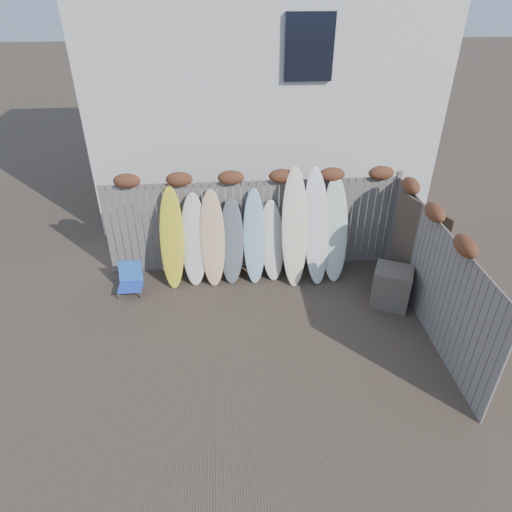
{
  "coord_description": "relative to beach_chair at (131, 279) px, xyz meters",
  "views": [
    {
      "loc": [
        -0.57,
        -5.98,
        5.56
      ],
      "look_at": [
        0.0,
        1.2,
        1.0
      ],
      "focal_mm": 32.0,
      "sensor_mm": 36.0,
      "label": 1
    }
  ],
  "objects": [
    {
      "name": "house",
      "position": [
        2.98,
        4.83,
        2.91
      ],
      "size": [
        8.5,
        5.5,
        6.33
      ],
      "color": "silver",
      "rests_on": "ground"
    },
    {
      "name": "surfboard_8",
      "position": [
        4.15,
        0.31,
        0.77
      ],
      "size": [
        0.54,
        0.75,
        2.11
      ],
      "primitive_type": "ellipsoid",
      "rotation": [
        -0.31,
        0.0,
        -0.01
      ],
      "color": "silver",
      "rests_on": "ground"
    },
    {
      "name": "surfboard_0",
      "position": [
        0.86,
        0.31,
        0.71
      ],
      "size": [
        0.52,
        0.74,
        2.01
      ],
      "primitive_type": "ellipsoid",
      "rotation": [
        -0.31,
        0.0,
        -0.06
      ],
      "color": "yellow",
      "rests_on": "ground"
    },
    {
      "name": "ground",
      "position": [
        2.48,
        -1.66,
        -0.29
      ],
      "size": [
        80.0,
        80.0,
        0.0
      ],
      "primitive_type": "plane",
      "color": "#493A2D"
    },
    {
      "name": "surfboard_7",
      "position": [
        3.76,
        0.27,
        0.86
      ],
      "size": [
        0.6,
        0.86,
        2.31
      ],
      "primitive_type": "ellipsoid",
      "rotation": [
        -0.31,
        0.0,
        0.1
      ],
      "color": "silver",
      "rests_on": "ground"
    },
    {
      "name": "surfboard_4",
      "position": [
        2.52,
        0.34,
        0.66
      ],
      "size": [
        0.48,
        0.69,
        1.9
      ],
      "primitive_type": "ellipsoid",
      "rotation": [
        -0.31,
        0.0,
        -0.03
      ],
      "color": "#8EBACE",
      "rests_on": "ground"
    },
    {
      "name": "surfboard_2",
      "position": [
        1.67,
        0.32,
        0.67
      ],
      "size": [
        0.51,
        0.69,
        1.92
      ],
      "primitive_type": "ellipsoid",
      "rotation": [
        -0.31,
        0.0,
        -0.01
      ],
      "color": "#EDCE7C",
      "rests_on": "ground"
    },
    {
      "name": "surfboard_6",
      "position": [
        3.31,
        0.25,
        0.88
      ],
      "size": [
        0.55,
        0.84,
        2.33
      ],
      "primitive_type": "ellipsoid",
      "rotation": [
        -0.31,
        0.0,
        -0.04
      ],
      "color": "#FEEEC6",
      "rests_on": "ground"
    },
    {
      "name": "surfboard_5",
      "position": [
        2.89,
        0.37,
        0.53
      ],
      "size": [
        0.53,
        0.63,
        1.64
      ],
      "primitive_type": "ellipsoid",
      "rotation": [
        -0.31,
        0.0,
        0.1
      ],
      "color": "silver",
      "rests_on": "ground"
    },
    {
      "name": "surfboard_1",
      "position": [
        1.29,
        0.36,
        0.63
      ],
      "size": [
        0.56,
        0.69,
        1.85
      ],
      "primitive_type": "ellipsoid",
      "rotation": [
        -0.31,
        0.0,
        -0.06
      ],
      "color": "silver",
      "rests_on": "ground"
    },
    {
      "name": "right_fence",
      "position": [
        5.48,
        -1.41,
        0.85
      ],
      "size": [
        0.28,
        4.4,
        2.24
      ],
      "color": "slate",
      "rests_on": "ground"
    },
    {
      "name": "back_fence",
      "position": [
        2.54,
        0.73,
        0.89
      ],
      "size": [
        6.05,
        0.28,
        2.24
      ],
      "color": "slate",
      "rests_on": "ground"
    },
    {
      "name": "surfboard_3",
      "position": [
        2.05,
        0.33,
        0.57
      ],
      "size": [
        0.55,
        0.66,
        1.72
      ],
      "primitive_type": "ellipsoid",
      "rotation": [
        -0.31,
        0.0,
        -0.09
      ],
      "color": "slate",
      "rests_on": "ground"
    },
    {
      "name": "lattice_panel",
      "position": [
        5.52,
        -0.58,
        0.71
      ],
      "size": [
        0.53,
        1.26,
        1.99
      ],
      "primitive_type": "cube",
      "rotation": [
        0.0,
        0.0,
        0.37
      ],
      "color": "#4F3930",
      "rests_on": "ground"
    },
    {
      "name": "beach_chair",
      "position": [
        0.0,
        0.0,
        0.0
      ],
      "size": [
        0.47,
        0.5,
        0.62
      ],
      "color": "blue",
      "rests_on": "ground"
    },
    {
      "name": "wooden_crate",
      "position": [
        5.05,
        -0.83,
        0.11
      ],
      "size": [
        0.86,
        0.81,
        0.8
      ],
      "primitive_type": "cube",
      "rotation": [
        0.0,
        0.0,
        -0.43
      ],
      "color": "brown",
      "rests_on": "ground"
    }
  ]
}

